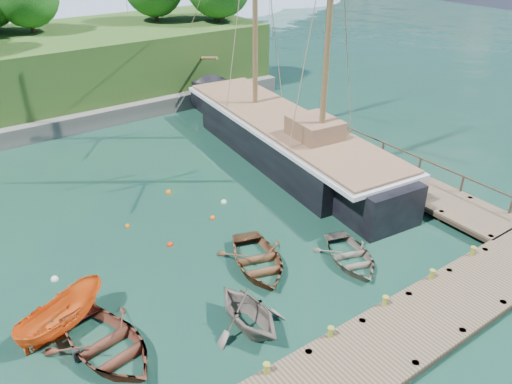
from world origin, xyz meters
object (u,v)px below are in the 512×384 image
motorboat_orange (65,328)px  schooner (285,142)px  rowboat_1 (248,327)px  rowboat_3 (350,262)px  rowboat_0 (109,353)px  rowboat_2 (258,267)px  cabin_boat_white (352,206)px

motorboat_orange → schooner: size_ratio=0.14×
rowboat_1 → rowboat_3: rowboat_1 is taller
rowboat_0 → rowboat_3: bearing=-16.4°
rowboat_2 → rowboat_3: rowboat_2 is taller
rowboat_0 → cabin_boat_white: cabin_boat_white is taller
rowboat_0 → rowboat_1: 5.45m
rowboat_1 → rowboat_0: bearing=158.7°
rowboat_3 → cabin_boat_white: (3.87, 3.75, 0.00)m
rowboat_2 → rowboat_3: size_ratio=1.15×
rowboat_1 → cabin_boat_white: 11.30m
schooner → motorboat_orange: bearing=-149.8°
rowboat_0 → rowboat_1: (5.09, -1.93, 0.00)m
rowboat_1 → motorboat_orange: size_ratio=0.90×
schooner → rowboat_1: bearing=-127.2°
rowboat_1 → cabin_boat_white: size_ratio=0.72×
motorboat_orange → rowboat_0: bearing=-177.6°
rowboat_1 → rowboat_3: 6.53m
cabin_boat_white → motorboat_orange: bearing=-158.4°
rowboat_2 → rowboat_3: bearing=-12.0°
rowboat_1 → rowboat_2: (2.61, 3.01, 0.00)m
rowboat_1 → schooner: 16.53m
cabin_boat_white → schooner: schooner is taller
rowboat_1 → rowboat_3: (6.48, 0.78, 0.00)m
rowboat_2 → rowboat_1: bearing=-113.0°
cabin_boat_white → rowboat_3: bearing=-115.4°
rowboat_3 → schooner: (4.81, 11.25, 1.16)m
rowboat_0 → rowboat_3: 11.63m
rowboat_0 → motorboat_orange: size_ratio=1.23×
rowboat_0 → motorboat_orange: bearing=102.7°
rowboat_1 → cabin_boat_white: (10.35, 4.52, 0.00)m
motorboat_orange → schooner: 19.08m
rowboat_1 → rowboat_3: size_ratio=0.91×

